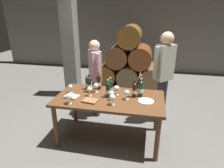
% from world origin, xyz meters
% --- Properties ---
extents(ground_plane, '(14.00, 14.00, 0.00)m').
position_xyz_m(ground_plane, '(0.00, 0.00, 0.00)').
color(ground_plane, '#66635E').
extents(cellar_back_wall, '(10.00, 0.24, 2.80)m').
position_xyz_m(cellar_back_wall, '(0.00, 4.20, 1.40)').
color(cellar_back_wall, slate).
rests_on(cellar_back_wall, ground_plane).
extents(barrel_stack, '(1.86, 0.90, 1.69)m').
position_xyz_m(barrel_stack, '(0.00, 2.60, 0.66)').
color(barrel_stack, brown).
rests_on(barrel_stack, ground_plane).
extents(stone_pillar, '(0.32, 0.32, 2.60)m').
position_xyz_m(stone_pillar, '(-1.30, 1.60, 1.30)').
color(stone_pillar, slate).
rests_on(stone_pillar, ground_plane).
extents(dining_table, '(1.70, 0.90, 0.76)m').
position_xyz_m(dining_table, '(0.00, 0.00, 0.67)').
color(dining_table, brown).
rests_on(dining_table, ground_plane).
extents(wine_bottle_0, '(0.07, 0.07, 0.31)m').
position_xyz_m(wine_bottle_0, '(0.48, 0.14, 0.89)').
color(wine_bottle_0, '#19381E').
rests_on(wine_bottle_0, dining_table).
extents(wine_bottle_1, '(0.07, 0.07, 0.31)m').
position_xyz_m(wine_bottle_1, '(-0.25, 0.30, 0.89)').
color(wine_bottle_1, black).
rests_on(wine_bottle_1, dining_table).
extents(wine_bottle_2, '(0.07, 0.07, 0.30)m').
position_xyz_m(wine_bottle_2, '(-0.01, 0.10, 0.89)').
color(wine_bottle_2, black).
rests_on(wine_bottle_2, dining_table).
extents(wine_bottle_3, '(0.07, 0.07, 0.30)m').
position_xyz_m(wine_bottle_3, '(-0.02, 0.00, 0.89)').
color(wine_bottle_3, black).
rests_on(wine_bottle_3, dining_table).
extents(wine_bottle_4, '(0.07, 0.07, 0.27)m').
position_xyz_m(wine_bottle_4, '(-0.44, 0.25, 0.88)').
color(wine_bottle_4, black).
rests_on(wine_bottle_4, dining_table).
extents(wine_bottle_5, '(0.07, 0.07, 0.32)m').
position_xyz_m(wine_bottle_5, '(-0.37, 0.14, 0.90)').
color(wine_bottle_5, black).
rests_on(wine_bottle_5, dining_table).
extents(wine_bottle_6, '(0.07, 0.07, 0.30)m').
position_xyz_m(wine_bottle_6, '(0.46, 0.34, 0.89)').
color(wine_bottle_6, black).
rests_on(wine_bottle_6, dining_table).
extents(wine_bottle_7, '(0.07, 0.07, 0.28)m').
position_xyz_m(wine_bottle_7, '(0.38, 0.10, 0.88)').
color(wine_bottle_7, black).
rests_on(wine_bottle_7, dining_table).
extents(wine_glass_0, '(0.08, 0.08, 0.15)m').
position_xyz_m(wine_glass_0, '(-0.32, -0.01, 0.87)').
color(wine_glass_0, white).
rests_on(wine_glass_0, dining_table).
extents(wine_glass_1, '(0.08, 0.08, 0.16)m').
position_xyz_m(wine_glass_1, '(0.28, -0.02, 0.87)').
color(wine_glass_1, white).
rests_on(wine_glass_1, dining_table).
extents(wine_glass_2, '(0.09, 0.09, 0.16)m').
position_xyz_m(wine_glass_2, '(-0.26, 0.16, 0.87)').
color(wine_glass_2, white).
rests_on(wine_glass_2, dining_table).
extents(wine_glass_3, '(0.07, 0.07, 0.15)m').
position_xyz_m(wine_glass_3, '(-0.67, 0.04, 0.86)').
color(wine_glass_3, white).
rests_on(wine_glass_3, dining_table).
extents(wine_glass_4, '(0.09, 0.09, 0.16)m').
position_xyz_m(wine_glass_4, '(-0.53, -0.34, 0.87)').
color(wine_glass_4, white).
rests_on(wine_glass_4, dining_table).
extents(wine_glass_5, '(0.09, 0.09, 0.16)m').
position_xyz_m(wine_glass_5, '(0.09, 0.11, 0.88)').
color(wine_glass_5, white).
rests_on(wine_glass_5, dining_table).
extents(wine_glass_6, '(0.09, 0.09, 0.16)m').
position_xyz_m(wine_glass_6, '(0.10, -0.24, 0.88)').
color(wine_glass_6, white).
rests_on(wine_glass_6, dining_table).
extents(wine_glass_7, '(0.07, 0.07, 0.14)m').
position_xyz_m(wine_glass_7, '(0.06, -0.09, 0.86)').
color(wine_glass_7, white).
rests_on(wine_glass_7, dining_table).
extents(tasting_notebook, '(0.25, 0.20, 0.03)m').
position_xyz_m(tasting_notebook, '(-0.58, -0.12, 0.77)').
color(tasting_notebook, '#B2A893').
rests_on(tasting_notebook, dining_table).
extents(leather_ledger, '(0.24, 0.20, 0.03)m').
position_xyz_m(leather_ledger, '(-0.25, -0.21, 0.77)').
color(leather_ledger, '#936038').
rests_on(leather_ledger, dining_table).
extents(serving_plate, '(0.24, 0.24, 0.01)m').
position_xyz_m(serving_plate, '(0.57, -0.04, 0.77)').
color(serving_plate, white).
rests_on(serving_plate, dining_table).
extents(sommelier_presenting, '(0.39, 0.35, 1.72)m').
position_xyz_m(sommelier_presenting, '(0.85, 0.75, 1.04)').
color(sommelier_presenting, '#383842').
rests_on(sommelier_presenting, ground_plane).
extents(taster_seated_left, '(0.32, 0.43, 1.54)m').
position_xyz_m(taster_seated_left, '(-0.44, 0.72, 0.92)').
color(taster_seated_left, '#383842').
rests_on(taster_seated_left, ground_plane).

